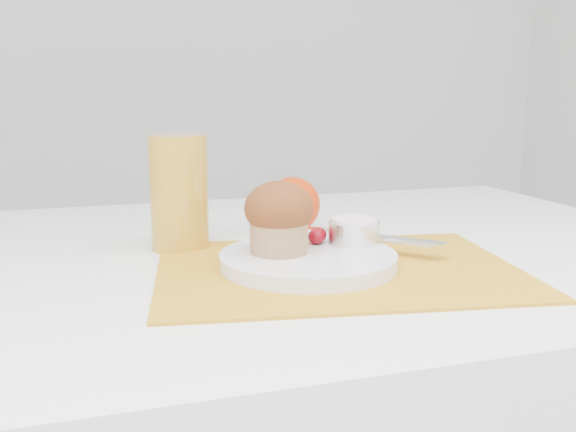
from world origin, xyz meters
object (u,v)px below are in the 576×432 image
object	(u,v)px
juice_glass	(179,193)
orange	(292,205)
muffin	(279,217)
plate	(308,260)

from	to	relation	value
juice_glass	orange	bearing A→B (deg)	16.97
muffin	orange	bearing A→B (deg)	67.68
plate	muffin	bearing A→B (deg)	157.21
juice_glass	muffin	size ratio (longest dim) A/B	1.78
orange	juice_glass	xyz separation A→B (m)	(-0.17, -0.05, 0.03)
orange	muffin	world-z (taller)	muffin
plate	orange	bearing A→B (deg)	77.42
plate	orange	xyz separation A→B (m)	(0.04, 0.20, 0.03)
orange	juice_glass	world-z (taller)	juice_glass
plate	juice_glass	distance (m)	0.21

